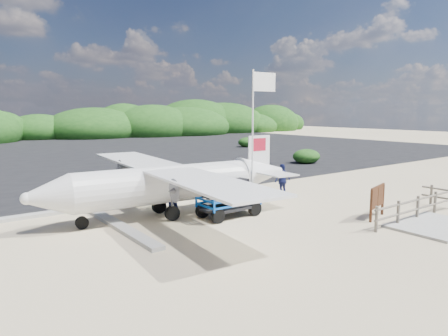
# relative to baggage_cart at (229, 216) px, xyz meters

# --- Properties ---
(ground) EXTENTS (160.00, 160.00, 0.00)m
(ground) POSITION_rel_baggage_cart_xyz_m (0.05, -0.08, 0.00)
(ground) COLOR beige
(asphalt_apron) EXTENTS (90.00, 50.00, 0.04)m
(asphalt_apron) POSITION_rel_baggage_cart_xyz_m (0.05, 29.92, 0.00)
(asphalt_apron) COLOR #B2B2B2
(asphalt_apron) RESTS_ON ground
(walkway_pad) EXTENTS (3.50, 2.50, 0.10)m
(walkway_pad) POSITION_rel_baggage_cart_xyz_m (5.55, -6.08, 0.00)
(walkway_pad) COLOR #B2B2B2
(walkway_pad) RESTS_ON ground
(vegetation_band) EXTENTS (124.00, 8.00, 4.40)m
(vegetation_band) POSITION_rel_baggage_cart_xyz_m (0.05, 54.92, 0.00)
(vegetation_band) COLOR #B2B2B2
(vegetation_band) RESTS_ON ground
(fence) EXTENTS (6.40, 2.00, 1.10)m
(fence) POSITION_rel_baggage_cart_xyz_m (6.05, -5.08, 0.00)
(fence) COLOR #B2B2B2
(fence) RESTS_ON ground
(baggage_cart) EXTENTS (2.80, 1.61, 1.40)m
(baggage_cart) POSITION_rel_baggage_cart_xyz_m (0.00, 0.00, 0.00)
(baggage_cart) COLOR blue
(baggage_cart) RESTS_ON ground
(flagpole) EXTENTS (1.31, 0.63, 6.34)m
(flagpole) POSITION_rel_baggage_cart_xyz_m (1.69, 0.46, 0.00)
(flagpole) COLOR white
(flagpole) RESTS_ON ground
(signboard) EXTENTS (1.73, 0.62, 1.44)m
(signboard) POSITION_rel_baggage_cart_xyz_m (4.84, -3.97, 0.00)
(signboard) COLOR #512C17
(signboard) RESTS_ON ground
(crew_a) EXTENTS (0.77, 0.62, 1.81)m
(crew_a) POSITION_rel_baggage_cart_xyz_m (0.21, 4.53, 0.90)
(crew_a) COLOR #151C51
(crew_a) RESTS_ON ground
(crew_b) EXTENTS (0.87, 0.70, 1.69)m
(crew_b) POSITION_rel_baggage_cart_xyz_m (-2.04, 1.44, 0.84)
(crew_b) COLOR #151C51
(crew_b) RESTS_ON ground
(crew_c) EXTENTS (1.05, 0.47, 1.76)m
(crew_c) POSITION_rel_baggage_cart_xyz_m (4.70, 1.48, 0.88)
(crew_c) COLOR #151C51
(crew_c) RESTS_ON ground
(aircraft_large) EXTENTS (15.37, 15.37, 4.24)m
(aircraft_large) POSITION_rel_baggage_cart_xyz_m (17.08, 25.02, 0.00)
(aircraft_large) COLOR #B2B2B2
(aircraft_large) RESTS_ON ground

